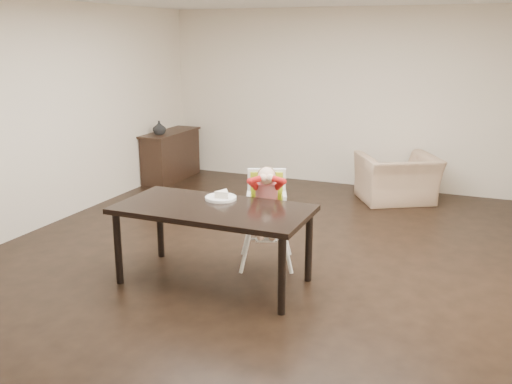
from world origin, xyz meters
TOP-DOWN VIEW (x-y plane):
  - ground at (0.00, 0.00)m, footprint 7.00×7.00m
  - room_walls at (0.00, 0.00)m, footprint 6.02×7.02m
  - dining_table at (-0.31, -0.66)m, footprint 1.80×0.90m
  - high_chair at (-0.03, -0.03)m, footprint 0.55×0.55m
  - plate at (-0.34, -0.41)m, footprint 0.39×0.39m
  - armchair at (0.84, 2.80)m, footprint 1.22×1.09m
  - sideboard at (-2.78, 2.70)m, footprint 0.44×1.26m
  - vase at (-2.78, 2.39)m, footprint 0.21×0.22m

SIDE VIEW (x-z plane):
  - ground at x=0.00m, z-range 0.00..0.00m
  - sideboard at x=-2.78m, z-range 0.00..0.79m
  - armchair at x=0.84m, z-range 0.00..0.89m
  - dining_table at x=-0.31m, z-range 0.30..1.05m
  - high_chair at x=-0.03m, z-range 0.21..1.24m
  - plate at x=-0.34m, z-range 0.74..0.82m
  - vase at x=-2.78m, z-range 0.79..1.00m
  - room_walls at x=0.00m, z-range 0.50..3.21m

